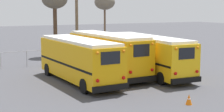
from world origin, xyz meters
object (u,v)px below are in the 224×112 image
object	(u,v)px
school_bus_0	(78,59)
utility_pole	(77,18)
bare_tree_1	(105,3)
traffic_cone	(189,99)
school_bus_1	(107,53)
school_bus_2	(147,54)
bare_tree_0	(55,1)

from	to	relation	value
school_bus_0	utility_pole	world-z (taller)	utility_pole
bare_tree_1	traffic_cone	size ratio (longest dim) A/B	11.83
traffic_cone	school_bus_0	bearing A→B (deg)	110.80
utility_pole	bare_tree_1	bearing A→B (deg)	43.98
traffic_cone	bare_tree_1	bearing A→B (deg)	73.67
school_bus_1	school_bus_2	xyz separation A→B (m)	(2.97, -1.16, -0.11)
utility_pole	traffic_cone	bearing A→B (deg)	-93.38
school_bus_0	bare_tree_1	distance (m)	20.47
bare_tree_1	utility_pole	bearing A→B (deg)	-136.02
utility_pole	traffic_cone	xyz separation A→B (m)	(-1.14, -19.24, -3.92)
bare_tree_1	school_bus_1	bearing A→B (deg)	-115.80
school_bus_1	bare_tree_1	world-z (taller)	bare_tree_1
utility_pole	school_bus_0	bearing A→B (deg)	-111.38
school_bus_2	utility_pole	world-z (taller)	utility_pole
school_bus_2	bare_tree_0	distance (m)	14.64
school_bus_1	bare_tree_0	bearing A→B (deg)	90.48
school_bus_0	bare_tree_0	world-z (taller)	bare_tree_0
school_bus_0	school_bus_2	world-z (taller)	school_bus_0
school_bus_1	bare_tree_0	xyz separation A→B (m)	(-0.11, 12.47, 4.27)
school_bus_0	bare_tree_0	bearing A→B (deg)	78.23
utility_pole	bare_tree_0	xyz separation A→B (m)	(-1.41, 2.83, 1.83)
school_bus_1	traffic_cone	bearing A→B (deg)	-88.97
school_bus_0	school_bus_2	size ratio (longest dim) A/B	0.90
bare_tree_1	traffic_cone	bearing A→B (deg)	-106.33
school_bus_0	utility_pole	bearing A→B (deg)	68.62
school_bus_0	school_bus_2	bearing A→B (deg)	1.47
bare_tree_0	school_bus_2	bearing A→B (deg)	-77.27
school_bus_0	utility_pole	distance (m)	12.03
school_bus_2	utility_pole	size ratio (longest dim) A/B	1.29
school_bus_0	utility_pole	size ratio (longest dim) A/B	1.17
school_bus_1	bare_tree_1	size ratio (longest dim) A/B	1.38
bare_tree_1	school_bus_0	bearing A→B (deg)	-121.84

